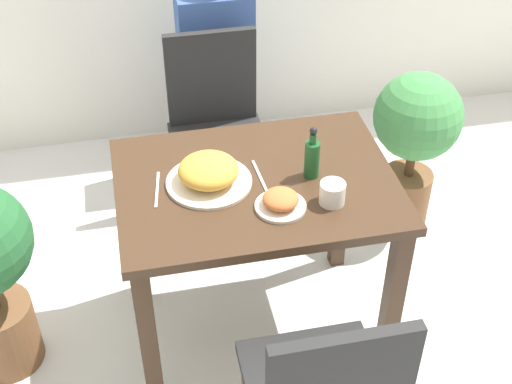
% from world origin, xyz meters
% --- Properties ---
extents(ground_plane, '(16.00, 16.00, 0.00)m').
position_xyz_m(ground_plane, '(0.00, 0.00, 0.00)').
color(ground_plane, silver).
extents(dining_table, '(0.96, 0.70, 0.75)m').
position_xyz_m(dining_table, '(0.00, 0.00, 0.62)').
color(dining_table, '#3D2819').
rests_on(dining_table, ground_plane).
extents(chair_far, '(0.42, 0.42, 0.89)m').
position_xyz_m(chair_far, '(-0.02, 0.75, 0.51)').
color(chair_far, black).
rests_on(chair_far, ground_plane).
extents(food_plate, '(0.29, 0.29, 0.10)m').
position_xyz_m(food_plate, '(-0.16, 0.02, 0.80)').
color(food_plate, beige).
rests_on(food_plate, dining_table).
extents(side_plate, '(0.17, 0.17, 0.06)m').
position_xyz_m(side_plate, '(0.05, -0.16, 0.78)').
color(side_plate, beige).
rests_on(side_plate, dining_table).
extents(drink_cup, '(0.08, 0.08, 0.08)m').
position_xyz_m(drink_cup, '(0.22, -0.17, 0.79)').
color(drink_cup, silver).
rests_on(drink_cup, dining_table).
extents(sauce_bottle, '(0.05, 0.05, 0.20)m').
position_xyz_m(sauce_bottle, '(0.19, -0.01, 0.83)').
color(sauce_bottle, '#194C23').
rests_on(sauce_bottle, dining_table).
extents(fork_utensil, '(0.04, 0.19, 0.00)m').
position_xyz_m(fork_utensil, '(-0.34, 0.02, 0.76)').
color(fork_utensil, silver).
rests_on(fork_utensil, dining_table).
extents(spoon_utensil, '(0.02, 0.18, 0.00)m').
position_xyz_m(spoon_utensil, '(0.02, 0.02, 0.76)').
color(spoon_utensil, silver).
rests_on(spoon_utensil, dining_table).
extents(potted_plant_right, '(0.39, 0.39, 0.77)m').
position_xyz_m(potted_plant_right, '(0.83, 0.52, 0.49)').
color(potted_plant_right, brown).
rests_on(potted_plant_right, ground_plane).
extents(person_figure, '(0.34, 0.22, 1.17)m').
position_xyz_m(person_figure, '(0.04, 1.10, 0.58)').
color(person_figure, '#2D3347').
rests_on(person_figure, ground_plane).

